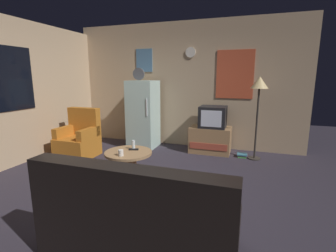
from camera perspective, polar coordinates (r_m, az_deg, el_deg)
The scene contains 14 objects.
ground_plane at distance 3.71m, azimuth -6.48°, elevation -13.98°, with size 12.00×12.00×0.00m, color #2D2833.
wall_with_art at distance 5.66m, azimuth 3.93°, elevation 9.41°, with size 5.20×0.12×2.77m.
wall_left_with_window at distance 5.02m, azimuth -34.41°, elevation 6.20°, with size 0.12×5.20×2.60m.
fridge at distance 5.55m, azimuth -5.79°, elevation 2.76°, with size 0.60×0.62×1.77m.
tv_stand at distance 5.29m, azimuth 9.79°, elevation -3.13°, with size 0.84×0.53×0.55m.
crt_tv at distance 5.18m, azimuth 10.41°, elevation 2.12°, with size 0.54×0.51×0.44m.
standing_lamp at distance 4.91m, azimuth 20.41°, elevation 8.05°, with size 0.32×0.32×1.59m.
coffee_table at distance 3.88m, azimuth -9.09°, elevation -9.17°, with size 0.72×0.72×0.46m.
wine_glass at distance 3.88m, azimuth -8.04°, elevation -4.38°, with size 0.05×0.05×0.15m, color silver.
mug_ceramic_white at distance 3.62m, azimuth -10.90°, elevation -6.14°, with size 0.08×0.08×0.09m, color silver.
remote_control at distance 3.87m, azimuth -7.98°, elevation -5.39°, with size 0.15×0.04×0.02m, color black.
armchair at distance 5.27m, azimuth -19.95°, elevation -2.99°, with size 0.68×0.68×0.96m.
couch at distance 2.35m, azimuth -6.66°, elevation -21.53°, with size 1.70×0.80×0.92m.
book_stack at distance 5.17m, azimuth 16.84°, elevation -6.53°, with size 0.20×0.17×0.07m.
Camera 1 is at (1.45, -3.02, 1.59)m, focal length 26.24 mm.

